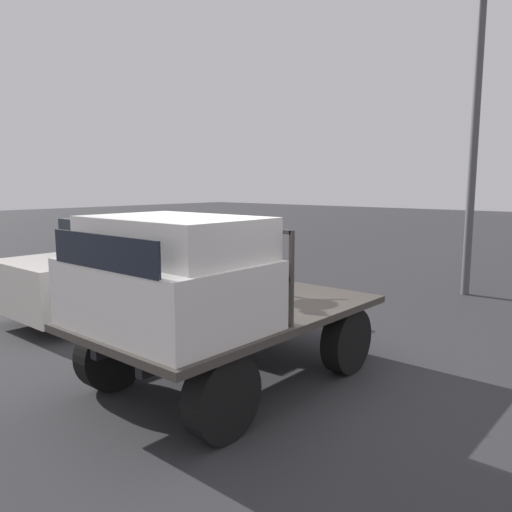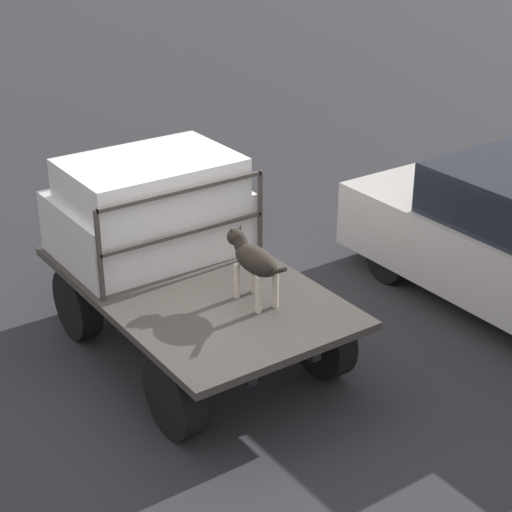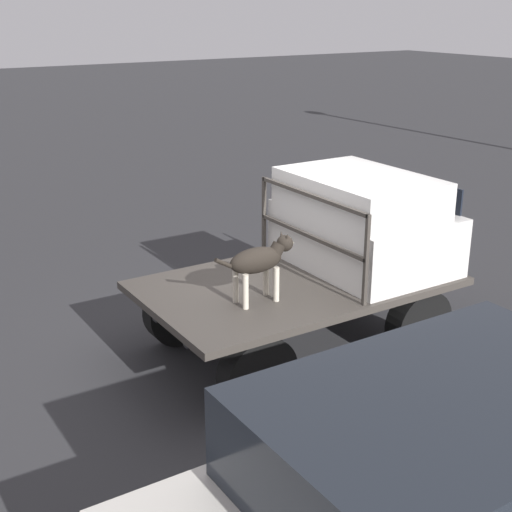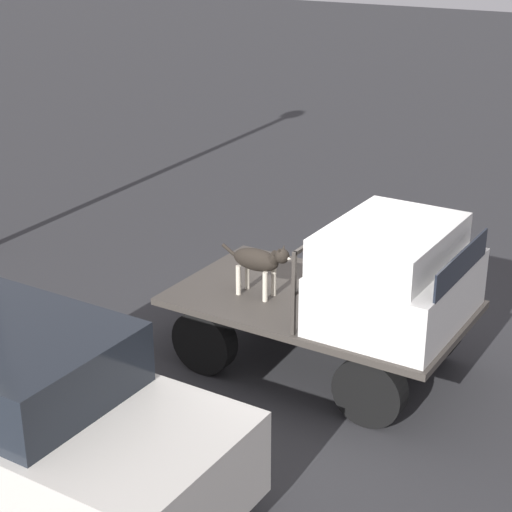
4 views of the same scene
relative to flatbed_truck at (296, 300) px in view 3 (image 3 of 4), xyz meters
name	(u,v)px [view 3 (image 3 of 4)]	position (x,y,z in m)	size (l,w,h in m)	color
ground_plane	(295,348)	(0.00, 0.00, -0.60)	(80.00, 80.00, 0.00)	#2D2D30
flatbed_truck	(296,300)	(0.00, 0.00, 0.00)	(3.42, 2.03, 0.85)	black
truck_cab	(363,223)	(0.92, 0.00, 0.76)	(1.42, 1.91, 1.08)	silver
truck_headboard	(311,223)	(0.17, 0.00, 0.88)	(0.04, 1.91, 0.96)	#3D3833
dog	(261,260)	(-0.65, -0.27, 0.69)	(0.95, 0.26, 0.69)	beige
parked_sedan	(461,502)	(-1.29, -3.57, 0.23)	(4.33, 1.78, 1.66)	black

